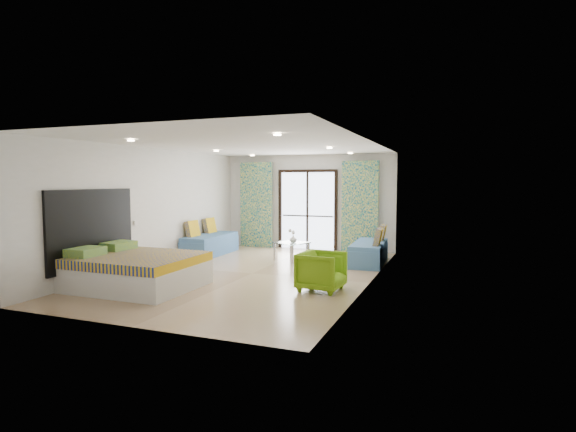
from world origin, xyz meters
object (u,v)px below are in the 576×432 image
(bed, at_px, (135,270))
(daybed_right, at_px, (370,252))
(daybed_left, at_px, (210,243))
(coffee_table, at_px, (292,244))
(armchair, at_px, (322,269))

(bed, height_order, daybed_right, daybed_right)
(daybed_left, bearing_deg, coffee_table, -3.14)
(armchair, bearing_deg, daybed_left, 59.37)
(bed, xyz_separation_m, coffee_table, (1.72, 3.65, 0.09))
(daybed_left, relative_size, coffee_table, 2.16)
(daybed_left, height_order, coffee_table, daybed_left)
(daybed_left, xyz_separation_m, armchair, (3.91, -2.73, 0.09))
(daybed_left, height_order, daybed_right, daybed_left)
(armchair, bearing_deg, daybed_right, -1.99)
(daybed_left, relative_size, daybed_right, 1.03)
(bed, distance_m, coffee_table, 4.04)
(bed, bearing_deg, armchair, 16.93)
(armchair, bearing_deg, coffee_table, 34.66)
(bed, height_order, armchair, armchair)
(daybed_left, bearing_deg, daybed_right, 1.35)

